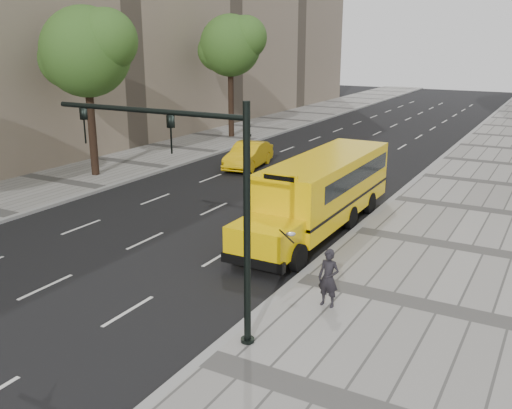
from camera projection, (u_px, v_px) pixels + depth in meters
The scene contains 12 objects.
ground at pixel (232, 212), 26.45m from camera, with size 140.00×140.00×0.00m, color black.
sidewalk_museum at pixel (512, 257), 20.83m from camera, with size 12.00×140.00×0.15m, color gray.
sidewalk_far at pixel (63, 182), 31.56m from camera, with size 6.00×140.00×0.15m, color gray.
curb_museum at pixel (355, 231), 23.63m from camera, with size 0.30×140.00×0.15m, color gray.
curb_far at pixel (103, 189), 30.16m from camera, with size 0.30×140.00×0.15m, color gray.
tree_b at pixel (87, 51), 31.01m from camera, with size 5.54×4.92×9.48m.
tree_c at pixel (231, 45), 43.59m from camera, with size 5.27×4.69×9.50m.
school_bus at pixel (324, 187), 23.89m from camera, with size 2.96×11.56×3.19m.
taxi_near at pixel (278, 197), 25.91m from camera, with size 1.93×4.80×1.63m, color #E6B20B.
taxi_far at pixel (248, 155), 35.21m from camera, with size 1.65×4.74×1.56m, color #E6B20B.
pedestrian at pixel (329, 278), 16.69m from camera, with size 0.64×0.42×1.77m, color black.
traffic_signal at pixel (199, 190), 14.47m from camera, with size 6.18×0.36×6.40m.
Camera 1 is at (13.26, -21.54, 7.83)m, focal length 40.00 mm.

